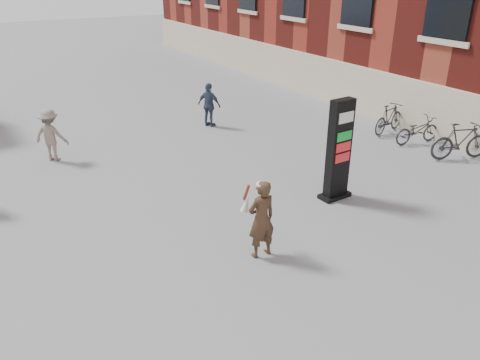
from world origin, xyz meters
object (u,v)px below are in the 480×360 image
bike_7 (389,118)px  pedestrian_b (51,135)px  bike_6 (417,130)px  woman (261,218)px  pedestrian_c (209,105)px  info_pylon (339,150)px  bike_5 (461,141)px

bike_7 → pedestrian_b: bearing=59.5°
pedestrian_b → bike_6: bearing=-162.9°
woman → pedestrian_c: 8.49m
woman → bike_7: size_ratio=0.97×
bike_7 → info_pylon: bearing=107.4°
info_pylon → pedestrian_c: bearing=87.6°
info_pylon → bike_6: bearing=15.8°
woman → bike_6: woman is taller
pedestrian_c → bike_5: bearing=-172.9°
pedestrian_c → bike_5: (5.08, -6.61, -0.22)m
pedestrian_b → bike_5: pedestrian_b is taller
info_pylon → pedestrian_b: (-5.65, 6.18, -0.48)m
pedestrian_c → bike_6: size_ratio=0.94×
info_pylon → bike_6: (4.94, 1.74, -0.82)m
pedestrian_b → pedestrian_c: 5.54m
woman → bike_5: (7.95, 1.38, -0.28)m
info_pylon → woman: info_pylon is taller
pedestrian_c → bike_7: size_ratio=0.92×
bike_5 → info_pylon: bearing=111.9°
woman → bike_7: (7.95, 4.23, -0.33)m
info_pylon → pedestrian_b: size_ratio=1.62×
pedestrian_b → bike_6: pedestrian_b is taller
pedestrian_b → bike_6: 11.49m
bike_5 → bike_7: (0.00, 2.85, -0.06)m
pedestrian_b → woman: bearing=149.4°
woman → bike_7: woman is taller
bike_6 → pedestrian_c: bearing=53.0°
bike_6 → woman: bearing=118.2°
bike_7 → pedestrian_c: bearing=39.8°
woman → pedestrian_b: 7.88m
bike_6 → bike_7: (0.00, 1.24, 0.07)m
bike_5 → bike_7: bearing=20.4°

